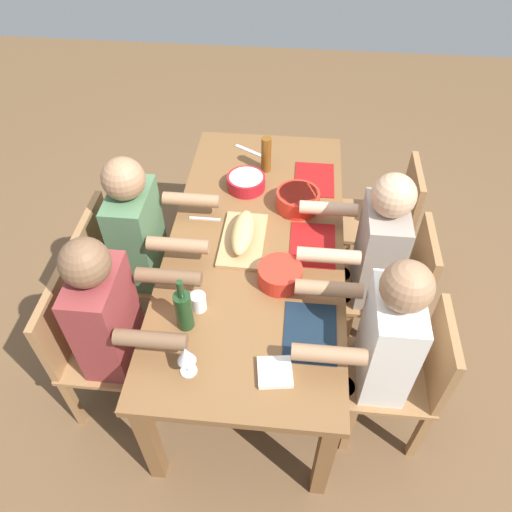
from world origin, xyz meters
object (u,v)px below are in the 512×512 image
cutting_board (243,240)px  napkin_stack (275,372)px  chair_far_center (120,264)px  diner_near_center (370,255)px  wine_glass (186,356)px  serving_bowl_pasta (246,182)px  chair_far_left (88,345)px  chair_near_left (409,373)px  chair_near_right (389,218)px  serving_bowl_fruit (298,199)px  dining_table (256,252)px  diner_near_left (377,344)px  diner_far_center (146,239)px  beer_bottle (266,154)px  cup_far_left (199,302)px  bread_loaf (243,232)px  wine_bottle (184,310)px  serving_bowl_greens (280,274)px  diner_far_left (116,323)px  chair_near_center (397,285)px

cutting_board → napkin_stack: 0.78m
chair_far_center → diner_near_center: diner_near_center is taller
wine_glass → serving_bowl_pasta: bearing=-4.8°
chair_far_center → chair_far_left: same height
chair_near_left → diner_near_center: diner_near_center is taller
serving_bowl_pasta → chair_near_right: bearing=-82.7°
serving_bowl_fruit → chair_near_right: bearing=-66.1°
dining_table → chair_near_right: (0.54, -0.77, -0.18)m
dining_table → chair_far_left: size_ratio=2.32×
diner_near_center → wine_glass: bearing=134.7°
diner_near_left → diner_far_center: 1.30m
serving_bowl_fruit → beer_bottle: (0.32, 0.20, 0.05)m
chair_near_right → beer_bottle: (0.07, 0.77, 0.37)m
cutting_board → cup_far_left: (-0.45, 0.15, 0.03)m
dining_table → napkin_stack: bearing=-168.7°
chair_far_left → bread_loaf: size_ratio=2.66×
serving_bowl_pasta → wine_bottle: bearing=170.9°
cutting_board → cup_far_left: cup_far_left is taller
chair_near_right → beer_bottle: beer_bottle is taller
diner_near_center → chair_far_left: (-0.54, 1.36, -0.21)m
chair_near_right → serving_bowl_pasta: bearing=97.3°
chair_far_center → wine_bottle: bearing=-136.9°
serving_bowl_fruit → cutting_board: (-0.30, 0.27, -0.05)m
diner_near_center → cup_far_left: diner_near_center is taller
chair_near_right → serving_bowl_greens: size_ratio=4.04×
chair_far_center → diner_near_center: bearing=-90.0°
chair_far_left → cup_far_left: (0.09, -0.56, 0.30)m
diner_far_left → cup_far_left: diner_far_left is taller
diner_far_center → wine_bottle: (-0.55, -0.33, 0.15)m
cutting_board → wine_bottle: bearing=160.8°
cup_far_left → chair_near_right: bearing=-44.7°
wine_bottle → diner_near_center: bearing=-56.8°
diner_far_center → chair_far_left: diner_far_center is taller
diner_far_center → napkin_stack: bearing=-135.7°
dining_table → cup_far_left: 0.52m
wine_bottle → cup_far_left: bearing=-23.0°
beer_bottle → diner_near_center: bearing=-136.0°
chair_near_left → cutting_board: (0.54, 0.84, 0.27)m
chair_far_center → serving_bowl_fruit: (0.29, -0.97, 0.32)m
chair_near_center → bread_loaf: (-0.01, 0.84, 0.32)m
chair_near_center → cutting_board: chair_near_center is taller
diner_near_left → beer_bottle: diner_near_left is taller
diner_far_center → wine_glass: 0.89m
diner_far_left → beer_bottle: bearing=-26.9°
diner_near_center → wine_bottle: diner_near_center is taller
serving_bowl_greens → diner_near_center: bearing=-59.9°
diner_near_left → napkin_stack: bearing=116.2°
chair_near_left → diner_far_center: size_ratio=0.71×
chair_far_left → diner_far_left: size_ratio=0.71×
chair_near_right → chair_far_left: size_ratio=1.00×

